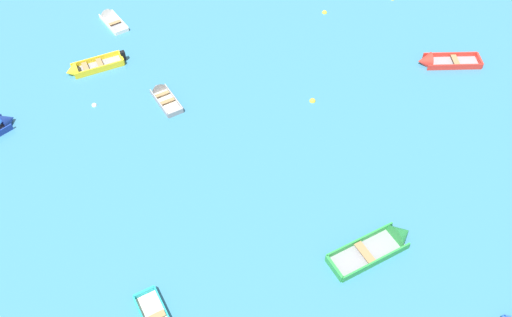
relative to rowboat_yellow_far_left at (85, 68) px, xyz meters
name	(u,v)px	position (x,y,z in m)	size (l,w,h in m)	color
rowboat_yellow_far_left	(85,68)	(0.00, 0.00, 0.00)	(3.94, 2.48, 1.08)	gray
rowboat_white_midfield_left	(109,17)	(0.76, 5.95, -0.07)	(2.50, 3.18, 0.98)	gray
rowboat_red_near_left	(436,62)	(23.19, -0.55, -0.02)	(4.20, 1.43, 1.21)	gray
rowboat_grey_near_camera	(161,94)	(5.13, -2.71, -0.05)	(2.29, 3.12, 0.97)	beige
rowboat_green_foreground_center	(388,241)	(16.97, -14.26, -0.01)	(4.68, 3.18, 1.32)	gray
mooring_buoy_between_boats_left	(324,13)	(16.64, 5.78, -0.20)	(0.37, 0.37, 0.37)	yellow
mooring_buoy_outer_edge	(94,105)	(1.03, -3.41, -0.20)	(0.32, 0.32, 0.32)	silver
mooring_buoy_far_field	(312,101)	(14.55, -3.75, -0.20)	(0.38, 0.38, 0.38)	yellow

